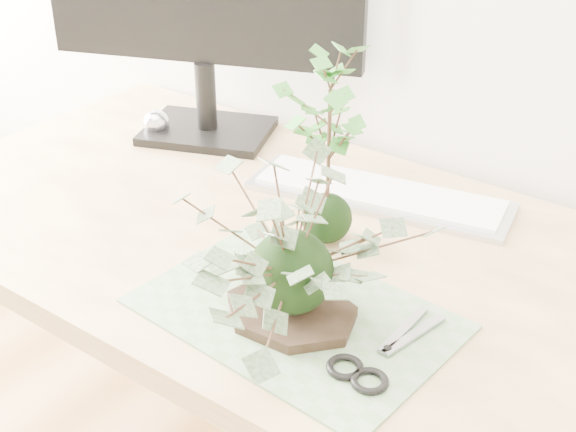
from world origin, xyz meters
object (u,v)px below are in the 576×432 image
at_px(maple_kokedama, 330,102).
at_px(ivy_kokedama, 291,237).
at_px(desk, 355,310).
at_px(keyboard, 379,194).

bearing_deg(maple_kokedama, ivy_kokedama, -68.83).
distance_m(desk, maple_kokedama, 0.32).
bearing_deg(maple_kokedama, keyboard, 91.12).
distance_m(ivy_kokedama, maple_kokedama, 0.23).
relative_size(desk, ivy_kokedama, 4.20).
bearing_deg(ivy_kokedama, desk, 90.79).
xyz_separation_m(desk, keyboard, (-0.08, 0.19, 0.10)).
bearing_deg(ivy_kokedama, keyboard, 102.38).
xyz_separation_m(desk, ivy_kokedama, (0.00, -0.17, 0.21)).
height_order(ivy_kokedama, maple_kokedama, maple_kokedama).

